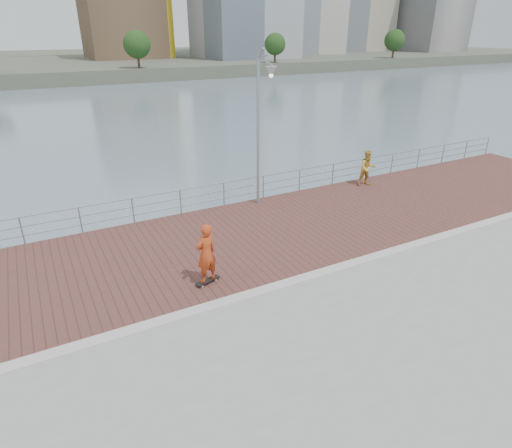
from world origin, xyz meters
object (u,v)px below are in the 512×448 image
skateboarder (206,253)px  bystander (367,168)px  guardrail (203,195)px  street_lamp (264,104)px

skateboarder → bystander: (10.78, 4.82, -0.15)m
skateboarder → bystander: size_ratio=1.07×
guardrail → bystander: size_ratio=21.41×
street_lamp → skateboarder: bearing=-134.2°
bystander → guardrail: bearing=-169.4°
bystander → skateboarder: bearing=-138.9°
guardrail → skateboarder: 6.18m
guardrail → skateboarder: (-2.16, -5.78, 0.39)m
skateboarder → bystander: bearing=-171.7°
skateboarder → street_lamp: bearing=-150.0°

